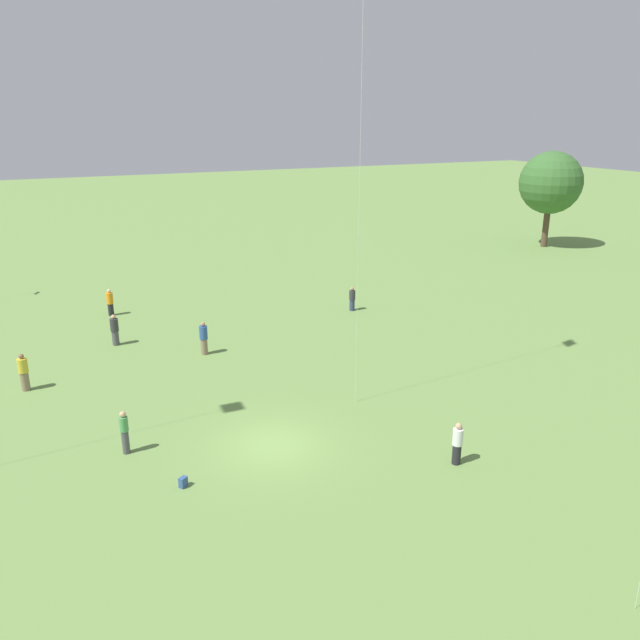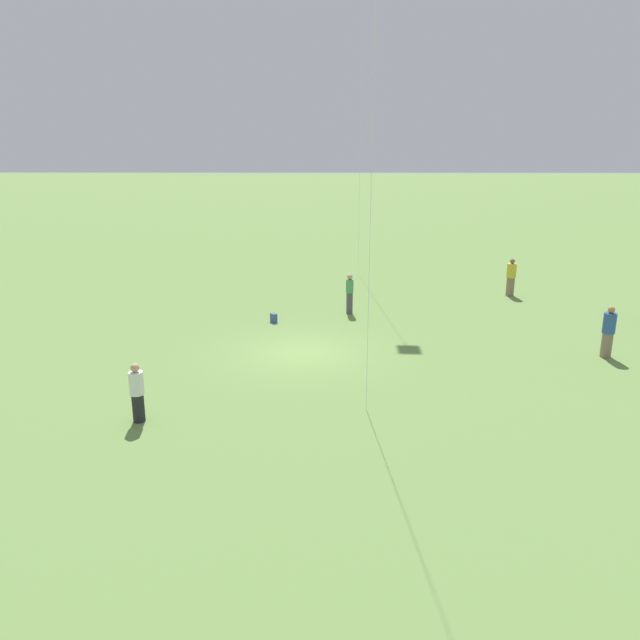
# 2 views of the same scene
# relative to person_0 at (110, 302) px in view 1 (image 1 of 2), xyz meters

# --- Properties ---
(ground_plane) EXTENTS (240.00, 240.00, 0.00)m
(ground_plane) POSITION_rel_person_0_xyz_m (20.13, 3.29, -0.87)
(ground_plane) COLOR #6B8E47
(tree_0) EXTENTS (5.91, 5.91, 9.14)m
(tree_0) POSITION_rel_person_0_xyz_m (-4.54, 41.64, 5.30)
(tree_0) COLOR brown
(tree_0) RESTS_ON ground_plane
(person_0) EXTENTS (0.59, 0.59, 1.76)m
(person_0) POSITION_rel_person_0_xyz_m (0.00, 0.00, 0.00)
(person_0) COLOR #232328
(person_0) RESTS_ON ground_plane
(person_1) EXTENTS (0.44, 0.44, 1.68)m
(person_1) POSITION_rel_person_0_xyz_m (24.32, 8.97, -0.04)
(person_1) COLOR #232328
(person_1) RESTS_ON ground_plane
(person_3) EXTENTS (0.63, 0.63, 1.79)m
(person_3) POSITION_rel_person_0_xyz_m (5.79, -0.55, 0.01)
(person_3) COLOR #4C4C51
(person_3) RESTS_ON ground_plane
(person_4) EXTENTS (0.60, 0.60, 1.84)m
(person_4) POSITION_rel_person_0_xyz_m (9.35, 3.57, 0.04)
(person_4) COLOR #847056
(person_4) RESTS_ON ground_plane
(person_5) EXTENTS (0.52, 0.52, 1.84)m
(person_5) POSITION_rel_person_0_xyz_m (10.25, -5.31, 0.04)
(person_5) COLOR #847056
(person_5) RESTS_ON ground_plane
(person_7) EXTENTS (0.43, 0.43, 1.77)m
(person_7) POSITION_rel_person_0_xyz_m (18.22, -1.99, 0.03)
(person_7) COLOR #4C4C51
(person_7) RESTS_ON ground_plane
(person_8) EXTENTS (0.56, 0.56, 1.60)m
(person_8) POSITION_rel_person_0_xyz_m (5.81, 14.58, -0.08)
(person_8) COLOR #333D5B
(person_8) RESTS_ON ground_plane
(picnic_bag_0) EXTENTS (0.32, 0.35, 0.37)m
(picnic_bag_0) POSITION_rel_person_0_xyz_m (21.44, -0.58, -0.68)
(picnic_bag_0) COLOR #33518C
(picnic_bag_0) RESTS_ON ground_plane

